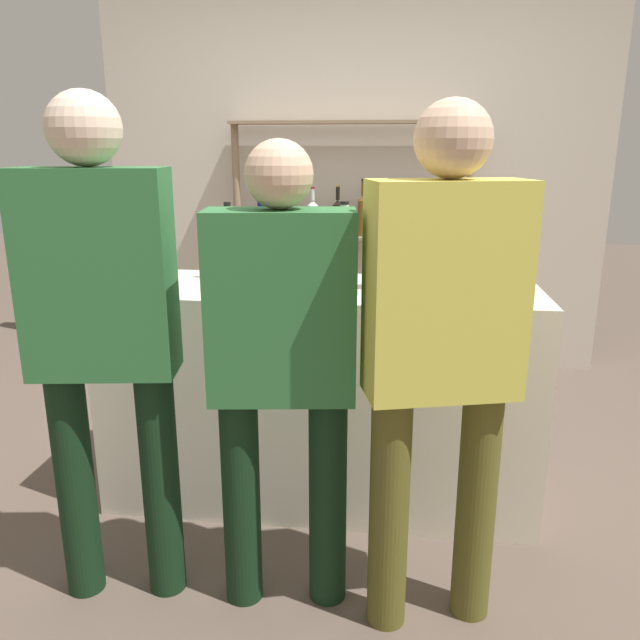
{
  "coord_description": "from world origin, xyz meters",
  "views": [
    {
      "loc": [
        0.3,
        -2.51,
        1.51
      ],
      "look_at": [
        0.0,
        0.0,
        0.81
      ],
      "focal_mm": 35.0,
      "sensor_mm": 36.0,
      "label": 1
    }
  ],
  "objects_px": {
    "counter_bottle_3": "(281,253)",
    "customer_center": "(282,353)",
    "counter_bottle_2": "(324,258)",
    "ice_bucket": "(282,269)",
    "customer_left": "(103,322)",
    "counter_bottle_0": "(229,252)",
    "counter_bottle_5": "(344,260)",
    "counter_bottle_1": "(379,260)",
    "customer_right": "(442,341)",
    "counter_bottle_4": "(513,262)"
  },
  "relations": [
    {
      "from": "counter_bottle_5",
      "to": "customer_center",
      "type": "relative_size",
      "value": 0.24
    },
    {
      "from": "customer_center",
      "to": "counter_bottle_5",
      "type": "bearing_deg",
      "value": -22.58
    },
    {
      "from": "customer_right",
      "to": "counter_bottle_2",
      "type": "bearing_deg",
      "value": 15.98
    },
    {
      "from": "counter_bottle_4",
      "to": "customer_center",
      "type": "relative_size",
      "value": 0.24
    },
    {
      "from": "customer_center",
      "to": "customer_left",
      "type": "bearing_deg",
      "value": 85.33
    },
    {
      "from": "ice_bucket",
      "to": "counter_bottle_1",
      "type": "bearing_deg",
      "value": 16.51
    },
    {
      "from": "customer_center",
      "to": "counter_bottle_3",
      "type": "bearing_deg",
      "value": 3.16
    },
    {
      "from": "counter_bottle_0",
      "to": "ice_bucket",
      "type": "distance_m",
      "value": 0.34
    },
    {
      "from": "counter_bottle_0",
      "to": "customer_right",
      "type": "distance_m",
      "value": 1.18
    },
    {
      "from": "ice_bucket",
      "to": "customer_center",
      "type": "bearing_deg",
      "value": -80.13
    },
    {
      "from": "counter_bottle_5",
      "to": "customer_center",
      "type": "distance_m",
      "value": 0.59
    },
    {
      "from": "counter_bottle_2",
      "to": "counter_bottle_0",
      "type": "bearing_deg",
      "value": 170.06
    },
    {
      "from": "ice_bucket",
      "to": "customer_center",
      "type": "xyz_separation_m",
      "value": [
        0.1,
        -0.57,
        -0.16
      ]
    },
    {
      "from": "counter_bottle_3",
      "to": "customer_center",
      "type": "distance_m",
      "value": 0.84
    },
    {
      "from": "counter_bottle_4",
      "to": "counter_bottle_1",
      "type": "bearing_deg",
      "value": 164.52
    },
    {
      "from": "counter_bottle_3",
      "to": "counter_bottle_5",
      "type": "relative_size",
      "value": 0.89
    },
    {
      "from": "counter_bottle_0",
      "to": "customer_left",
      "type": "xyz_separation_m",
      "value": [
        -0.2,
        -0.79,
        -0.1
      ]
    },
    {
      "from": "counter_bottle_0",
      "to": "customer_center",
      "type": "distance_m",
      "value": 0.87
    },
    {
      "from": "counter_bottle_2",
      "to": "customer_left",
      "type": "distance_m",
      "value": 0.95
    },
    {
      "from": "counter_bottle_4",
      "to": "counter_bottle_0",
      "type": "bearing_deg",
      "value": 168.8
    },
    {
      "from": "counter_bottle_2",
      "to": "ice_bucket",
      "type": "distance_m",
      "value": 0.2
    },
    {
      "from": "counter_bottle_2",
      "to": "counter_bottle_4",
      "type": "relative_size",
      "value": 0.84
    },
    {
      "from": "counter_bottle_3",
      "to": "counter_bottle_1",
      "type": "bearing_deg",
      "value": -16.76
    },
    {
      "from": "customer_right",
      "to": "ice_bucket",
      "type": "bearing_deg",
      "value": 29.32
    },
    {
      "from": "counter_bottle_3",
      "to": "counter_bottle_4",
      "type": "distance_m",
      "value": 0.96
    },
    {
      "from": "counter_bottle_1",
      "to": "ice_bucket",
      "type": "distance_m",
      "value": 0.39
    },
    {
      "from": "counter_bottle_0",
      "to": "counter_bottle_3",
      "type": "height_order",
      "value": "counter_bottle_0"
    },
    {
      "from": "counter_bottle_2",
      "to": "counter_bottle_3",
      "type": "bearing_deg",
      "value": 150.35
    },
    {
      "from": "counter_bottle_0",
      "to": "customer_left",
      "type": "relative_size",
      "value": 0.2
    },
    {
      "from": "ice_bucket",
      "to": "customer_left",
      "type": "distance_m",
      "value": 0.76
    },
    {
      "from": "counter_bottle_4",
      "to": "counter_bottle_2",
      "type": "bearing_deg",
      "value": 168.08
    },
    {
      "from": "counter_bottle_4",
      "to": "customer_left",
      "type": "relative_size",
      "value": 0.22
    },
    {
      "from": "counter_bottle_3",
      "to": "customer_center",
      "type": "height_order",
      "value": "customer_center"
    },
    {
      "from": "customer_right",
      "to": "customer_center",
      "type": "relative_size",
      "value": 1.07
    },
    {
      "from": "customer_center",
      "to": "customer_right",
      "type": "bearing_deg",
      "value": -101.46
    },
    {
      "from": "counter_bottle_2",
      "to": "customer_center",
      "type": "xyz_separation_m",
      "value": [
        -0.05,
        -0.69,
        -0.18
      ]
    },
    {
      "from": "ice_bucket",
      "to": "customer_left",
      "type": "xyz_separation_m",
      "value": [
        -0.47,
        -0.59,
        -0.07
      ]
    },
    {
      "from": "ice_bucket",
      "to": "customer_right",
      "type": "xyz_separation_m",
      "value": [
        0.59,
        -0.6,
        -0.09
      ]
    },
    {
      "from": "counter_bottle_3",
      "to": "counter_bottle_4",
      "type": "height_order",
      "value": "counter_bottle_4"
    },
    {
      "from": "counter_bottle_0",
      "to": "counter_bottle_5",
      "type": "xyz_separation_m",
      "value": [
        0.51,
        -0.23,
        0.01
      ]
    },
    {
      "from": "customer_right",
      "to": "counter_bottle_0",
      "type": "bearing_deg",
      "value": 31.91
    },
    {
      "from": "counter_bottle_3",
      "to": "customer_right",
      "type": "distance_m",
      "value": 1.06
    },
    {
      "from": "counter_bottle_2",
      "to": "customer_center",
      "type": "distance_m",
      "value": 0.72
    },
    {
      "from": "ice_bucket",
      "to": "customer_center",
      "type": "distance_m",
      "value": 0.6
    },
    {
      "from": "customer_left",
      "to": "customer_center",
      "type": "relative_size",
      "value": 1.09
    },
    {
      "from": "counter_bottle_5",
      "to": "ice_bucket",
      "type": "relative_size",
      "value": 1.5
    },
    {
      "from": "counter_bottle_2",
      "to": "counter_bottle_3",
      "type": "xyz_separation_m",
      "value": [
        -0.2,
        0.11,
        -0.0
      ]
    },
    {
      "from": "counter_bottle_0",
      "to": "counter_bottle_4",
      "type": "xyz_separation_m",
      "value": [
        1.15,
        -0.23,
        0.02
      ]
    },
    {
      "from": "counter_bottle_4",
      "to": "counter_bottle_5",
      "type": "xyz_separation_m",
      "value": [
        -0.63,
        -0.0,
        -0.01
      ]
    },
    {
      "from": "counter_bottle_2",
      "to": "customer_left",
      "type": "height_order",
      "value": "customer_left"
    }
  ]
}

